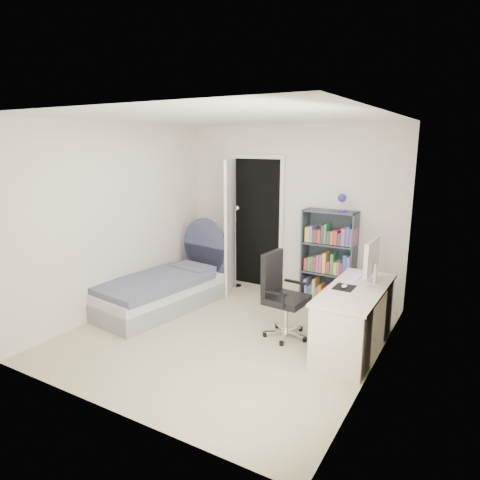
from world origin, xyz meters
The scene contains 8 objects.
room_shell centered at (0.00, 0.00, 1.25)m, with size 3.50×3.70×2.60m.
door centered at (-0.72, 1.53, 1.03)m, with size 0.92×0.78×2.06m.
bed centered at (-1.20, 0.29, 0.26)m, with size 1.11×1.95×1.14m.
nightstand centered at (-1.30, 1.40, 0.41)m, with size 0.43×0.43×0.63m.
floor_lamp centered at (-0.77, 1.51, 0.53)m, with size 0.19×0.19×1.31m.
bookcase centered at (0.69, 1.64, 0.61)m, with size 0.74×0.32×1.57m.
desk centered at (1.41, 0.37, 0.39)m, with size 0.58×1.45×1.19m.
office_chair centered at (0.56, 0.28, 0.55)m, with size 0.52×0.54×1.01m.
Camera 1 is at (2.52, -4.05, 2.23)m, focal length 32.00 mm.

